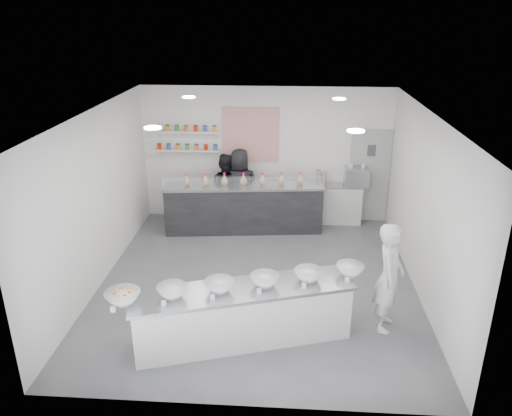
{
  "coord_description": "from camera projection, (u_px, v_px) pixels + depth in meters",
  "views": [
    {
      "loc": [
        0.5,
        -7.74,
        4.52
      ],
      "look_at": [
        -0.05,
        0.4,
        1.25
      ],
      "focal_mm": 35.0,
      "sensor_mm": 36.0,
      "label": 1
    }
  ],
  "objects": [
    {
      "name": "espresso_machine",
      "position": [
        356.0,
        177.0,
        10.93
      ],
      "size": [
        0.52,
        0.36,
        0.4
      ],
      "primitive_type": "cube",
      "color": "#93969E",
      "rests_on": "espresso_ledge"
    },
    {
      "name": "downlight_3",
      "position": [
        339.0,
        99.0,
        9.17
      ],
      "size": [
        0.24,
        0.24,
        0.02
      ],
      "primitive_type": "cylinder",
      "color": "white",
      "rests_on": "ceiling"
    },
    {
      "name": "woman_prep",
      "position": [
        389.0,
        277.0,
        7.32
      ],
      "size": [
        0.55,
        0.7,
        1.7
      ],
      "primitive_type": "imported",
      "rotation": [
        0.0,
        0.0,
        1.32
      ],
      "color": "silver",
      "rests_on": "floor"
    },
    {
      "name": "downlight_0",
      "position": [
        153.0,
        128.0,
        6.94
      ],
      "size": [
        0.24,
        0.24,
        0.02
      ],
      "primitive_type": "cylinder",
      "color": "white",
      "rests_on": "ceiling"
    },
    {
      "name": "left_wall",
      "position": [
        97.0,
        199.0,
        8.5
      ],
      "size": [
        0.0,
        6.0,
        6.0
      ],
      "primitive_type": "plane",
      "rotation": [
        1.57,
        0.0,
        1.57
      ],
      "color": "white",
      "rests_on": "floor"
    },
    {
      "name": "pattern_panel",
      "position": [
        250.0,
        135.0,
        10.94
      ],
      "size": [
        1.25,
        0.03,
        1.2
      ],
      "primitive_type": "cube",
      "color": "#C53F40",
      "rests_on": "back_wall"
    },
    {
      "name": "espresso_ledge",
      "position": [
        334.0,
        204.0,
        11.19
      ],
      "size": [
        1.2,
        0.38,
        0.89
      ],
      "primitive_type": "cube",
      "color": "silver",
      "rests_on": "floor"
    },
    {
      "name": "cup_stacks",
      "position": [
        321.0,
        178.0,
        10.99
      ],
      "size": [
        0.24,
        0.24,
        0.3
      ],
      "primitive_type": null,
      "color": "tan",
      "rests_on": "espresso_ledge"
    },
    {
      "name": "preserve_jars",
      "position": [
        187.0,
        138.0,
        10.96
      ],
      "size": [
        1.45,
        0.1,
        0.56
      ],
      "primitive_type": null,
      "color": "red",
      "rests_on": "jar_shelf_lower"
    },
    {
      "name": "back_wall",
      "position": [
        266.0,
        155.0,
        11.1
      ],
      "size": [
        5.5,
        0.0,
        5.5
      ],
      "primitive_type": "plane",
      "rotation": [
        1.57,
        0.0,
        0.0
      ],
      "color": "white",
      "rests_on": "floor"
    },
    {
      "name": "staff_right",
      "position": [
        240.0,
        187.0,
        11.01
      ],
      "size": [
        0.92,
        0.68,
        1.72
      ],
      "primitive_type": "imported",
      "rotation": [
        0.0,
        0.0,
        3.32
      ],
      "color": "black",
      "rests_on": "floor"
    },
    {
      "name": "back_bar",
      "position": [
        244.0,
        208.0,
        10.75
      ],
      "size": [
        3.43,
        0.97,
        1.05
      ],
      "primitive_type": "cube",
      "rotation": [
        0.0,
        0.0,
        0.1
      ],
      "color": "black",
      "rests_on": "floor"
    },
    {
      "name": "downlight_1",
      "position": [
        356.0,
        131.0,
        6.76
      ],
      "size": [
        0.24,
        0.24,
        0.02
      ],
      "primitive_type": "cylinder",
      "color": "white",
      "rests_on": "ceiling"
    },
    {
      "name": "downlight_2",
      "position": [
        189.0,
        97.0,
        9.35
      ],
      "size": [
        0.24,
        0.24,
        0.02
      ],
      "primitive_type": "cylinder",
      "color": "white",
      "rests_on": "ceiling"
    },
    {
      "name": "jar_shelf_lower",
      "position": [
        188.0,
        150.0,
        11.09
      ],
      "size": [
        1.45,
        0.22,
        0.04
      ],
      "primitive_type": "cube",
      "color": "silver",
      "rests_on": "back_wall"
    },
    {
      "name": "sneeze_guard",
      "position": [
        244.0,
        183.0,
        10.22
      ],
      "size": [
        3.32,
        0.36,
        0.29
      ],
      "primitive_type": "cube",
      "rotation": [
        0.0,
        0.0,
        0.1
      ],
      "color": "white",
      "rests_on": "back_bar"
    },
    {
      "name": "jar_shelf_upper",
      "position": [
        187.0,
        131.0,
        10.93
      ],
      "size": [
        1.45,
        0.22,
        0.04
      ],
      "primitive_type": "cube",
      "color": "silver",
      "rests_on": "back_wall"
    },
    {
      "name": "prep_bowls",
      "position": [
        242.0,
        283.0,
        6.98
      ],
      "size": [
        3.65,
        1.58,
        0.17
      ],
      "primitive_type": null,
      "rotation": [
        0.0,
        0.0,
        0.3
      ],
      "color": "white",
      "rests_on": "prep_counter"
    },
    {
      "name": "floor",
      "position": [
        257.0,
        282.0,
        8.88
      ],
      "size": [
        6.0,
        6.0,
        0.0
      ],
      "primitive_type": "plane",
      "color": "#515156",
      "rests_on": "ground"
    },
    {
      "name": "staff_left",
      "position": [
        225.0,
        189.0,
        11.05
      ],
      "size": [
        0.92,
        0.79,
        1.62
      ],
      "primitive_type": "imported",
      "rotation": [
        0.0,
        0.0,
        2.89
      ],
      "color": "black",
      "rests_on": "floor"
    },
    {
      "name": "ceiling",
      "position": [
        258.0,
        114.0,
        7.77
      ],
      "size": [
        6.0,
        6.0,
        0.0
      ],
      "primitive_type": "plane",
      "rotation": [
        3.14,
        0.0,
        0.0
      ],
      "color": "white",
      "rests_on": "floor"
    },
    {
      "name": "cookie_bags",
      "position": [
        243.0,
        179.0,
        10.5
      ],
      "size": [
        2.55,
        0.42,
        0.27
      ],
      "primitive_type": null,
      "rotation": [
        0.0,
        0.0,
        0.1
      ],
      "color": "pink",
      "rests_on": "back_bar"
    },
    {
      "name": "label_cards",
      "position": [
        227.0,
        306.0,
        6.54
      ],
      "size": [
        3.31,
        0.04,
        0.07
      ],
      "primitive_type": null,
      "color": "white",
      "rests_on": "prep_counter"
    },
    {
      "name": "right_wall",
      "position": [
        425.0,
        207.0,
        8.15
      ],
      "size": [
        0.0,
        6.0,
        6.0
      ],
      "primitive_type": "plane",
      "rotation": [
        1.57,
        0.0,
        -1.57
      ],
      "color": "white",
      "rests_on": "floor"
    },
    {
      "name": "prep_counter",
      "position": [
        243.0,
        314.0,
        7.17
      ],
      "size": [
        3.25,
        1.63,
        0.87
      ],
      "primitive_type": "cube",
      "rotation": [
        0.0,
        0.0,
        0.3
      ],
      "color": "silver",
      "rests_on": "floor"
    },
    {
      "name": "back_door",
      "position": [
        369.0,
        176.0,
        11.1
      ],
      "size": [
        0.88,
        0.04,
        2.1
      ],
      "primitive_type": "cube",
      "color": "#9A9B98",
      "rests_on": "floor"
    }
  ]
}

